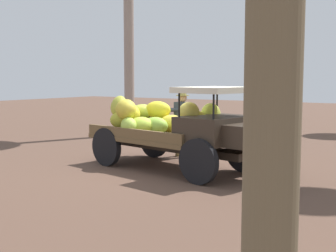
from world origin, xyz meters
TOP-DOWN VIEW (x-y plane):
  - ground_plane at (0.00, 0.00)m, footprint 60.00×60.00m
  - truck at (-0.02, 0.07)m, footprint 4.62×2.35m
  - farmer at (-0.88, 1.62)m, footprint 0.53×0.47m

SIDE VIEW (x-z plane):
  - ground_plane at x=0.00m, z-range 0.00..0.00m
  - truck at x=-0.02m, z-range 0.02..1.91m
  - farmer at x=-0.88m, z-range 0.12..1.86m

